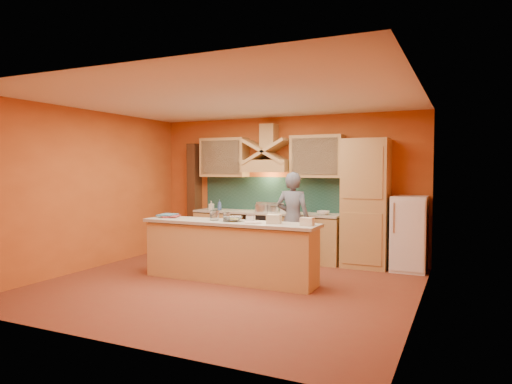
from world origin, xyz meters
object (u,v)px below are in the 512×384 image
at_px(person, 293,219).
at_px(fridge, 409,234).
at_px(mixing_bowl, 233,219).
at_px(kitchen_scale, 251,218).
at_px(stove, 266,235).

bearing_deg(person, fridge, -166.02).
bearing_deg(person, mixing_bowl, 69.99).
distance_m(person, kitchen_scale, 1.30).
bearing_deg(stove, person, -34.00).
relative_size(stove, kitchen_scale, 8.04).
xyz_separation_m(stove, kitchen_scale, (0.51, -1.77, 0.54)).
relative_size(person, kitchen_scale, 15.31).
height_order(stove, fridge, fridge).
height_order(fridge, mixing_bowl, fridge).
bearing_deg(mixing_bowl, stove, 97.82).
bearing_deg(mixing_bowl, kitchen_scale, 26.27).
height_order(fridge, person, person).
xyz_separation_m(fridge, person, (-1.95, -0.51, 0.21)).
distance_m(fridge, person, 2.02).
bearing_deg(fridge, kitchen_scale, -141.01).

